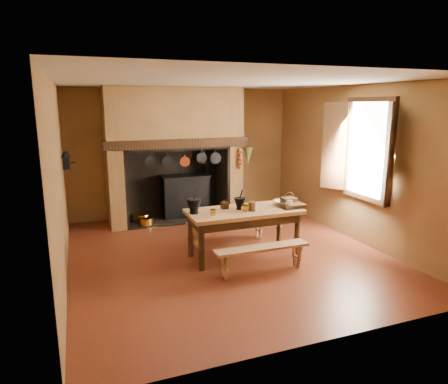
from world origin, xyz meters
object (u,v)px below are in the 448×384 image
object	(u,v)px
mixing_bowl	(284,203)
iron_range	(185,195)
work_table	(244,217)
coffee_grinder	(225,205)
bench_front	(262,253)
wicker_basket	(289,201)

from	to	relation	value
mixing_bowl	iron_range	bearing A→B (deg)	111.09
iron_range	work_table	xyz separation A→B (m)	(0.27, -2.67, 0.19)
coffee_grinder	mixing_bowl	bearing A→B (deg)	-8.54
coffee_grinder	mixing_bowl	world-z (taller)	coffee_grinder
bench_front	coffee_grinder	distance (m)	1.06
bench_front	mixing_bowl	xyz separation A→B (m)	(0.74, 0.74, 0.53)
iron_range	coffee_grinder	size ratio (longest dim) A/B	9.68
bench_front	wicker_basket	world-z (taller)	wicker_basket
work_table	bench_front	world-z (taller)	work_table
iron_range	work_table	size ratio (longest dim) A/B	0.87
iron_range	wicker_basket	bearing A→B (deg)	-67.85
work_table	mixing_bowl	distance (m)	0.76
iron_range	coffee_grinder	bearing A→B (deg)	-90.05
bench_front	wicker_basket	size ratio (longest dim) A/B	6.02
wicker_basket	work_table	bearing A→B (deg)	-178.73
iron_range	bench_front	world-z (taller)	iron_range
bench_front	wicker_basket	bearing A→B (deg)	40.14
bench_front	coffee_grinder	bearing A→B (deg)	107.44
work_table	coffee_grinder	xyz separation A→B (m)	(-0.27, 0.17, 0.19)
work_table	bench_front	distance (m)	0.78
bench_front	coffee_grinder	size ratio (longest dim) A/B	8.79
work_table	coffee_grinder	bearing A→B (deg)	147.32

